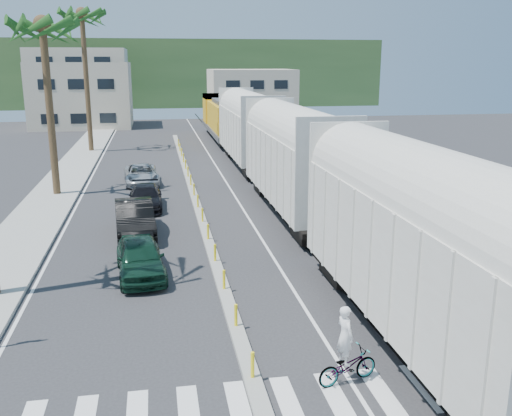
{
  "coord_description": "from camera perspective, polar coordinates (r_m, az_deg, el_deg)",
  "views": [
    {
      "loc": [
        -2.21,
        -13.92,
        8.0
      ],
      "look_at": [
        1.9,
        9.14,
        2.0
      ],
      "focal_mm": 40.0,
      "sensor_mm": 36.0,
      "label": 1
    }
  ],
  "objects": [
    {
      "name": "sidewalk",
      "position": [
        40.22,
        -18.9,
        2.22
      ],
      "size": [
        3.0,
        90.0,
        0.15
      ],
      "primitive_type": "cube",
      "color": "gray",
      "rests_on": "ground"
    },
    {
      "name": "car_rear",
      "position": [
        39.27,
        -11.39,
        3.31
      ],
      "size": [
        2.87,
        5.06,
        1.32
      ],
      "primitive_type": "imported",
      "rotation": [
        0.0,
        0.0,
        0.07
      ],
      "color": "#B7B9BD",
      "rests_on": "ground"
    },
    {
      "name": "rails",
      "position": [
        43.28,
        -0.33,
        3.76
      ],
      "size": [
        1.56,
        100.0,
        0.06
      ],
      "color": "black",
      "rests_on": "ground"
    },
    {
      "name": "lane_markings",
      "position": [
        39.74,
        -9.81,
        2.55
      ],
      "size": [
        9.42,
        90.0,
        0.01
      ],
      "color": "silver",
      "rests_on": "ground"
    },
    {
      "name": "buildings",
      "position": [
        85.76,
        -13.17,
        11.58
      ],
      "size": [
        38.0,
        27.0,
        10.0
      ],
      "color": "beige",
      "rests_on": "ground"
    },
    {
      "name": "median",
      "position": [
        34.87,
        -6.2,
        1.17
      ],
      "size": [
        0.45,
        60.0,
        0.85
      ],
      "color": "gray",
      "rests_on": "ground"
    },
    {
      "name": "ground",
      "position": [
        16.21,
        -0.97,
        -15.21
      ],
      "size": [
        140.0,
        140.0,
        0.0
      ],
      "primitive_type": "plane",
      "color": "#28282B",
      "rests_on": "ground"
    },
    {
      "name": "car_second",
      "position": [
        27.6,
        -12.04,
        -1.03
      ],
      "size": [
        2.52,
        5.27,
        1.65
      ],
      "primitive_type": "imported",
      "rotation": [
        0.0,
        0.0,
        0.08
      ],
      "color": "black",
      "rests_on": "ground"
    },
    {
      "name": "car_lead",
      "position": [
        22.35,
        -11.5,
        -4.9
      ],
      "size": [
        2.53,
        4.64,
        1.47
      ],
      "primitive_type": "imported",
      "rotation": [
        0.0,
        0.0,
        0.09
      ],
      "color": "#103121",
      "rests_on": "ground"
    },
    {
      "name": "freight_train",
      "position": [
        35.91,
        1.6,
        6.21
      ],
      "size": [
        3.0,
        60.94,
        5.85
      ],
      "color": "beige",
      "rests_on": "ground"
    },
    {
      "name": "crosswalk",
      "position": [
        14.53,
        0.35,
        -19.03
      ],
      "size": [
        14.0,
        2.2,
        0.01
      ],
      "primitive_type": "cube",
      "color": "silver",
      "rests_on": "ground"
    },
    {
      "name": "hillside",
      "position": [
        113.96,
        -9.23,
        13.19
      ],
      "size": [
        80.0,
        20.0,
        12.0
      ],
      "primitive_type": "cube",
      "color": "#385628",
      "rests_on": "ground"
    },
    {
      "name": "car_third",
      "position": [
        32.59,
        -10.99,
        1.06
      ],
      "size": [
        1.84,
        4.47,
        1.29
      ],
      "primitive_type": "imported",
      "rotation": [
        0.0,
        0.0,
        0.0
      ],
      "color": "black",
      "rests_on": "ground"
    },
    {
      "name": "palm_trees",
      "position": [
        37.2,
        -20.19,
        17.87
      ],
      "size": [
        3.5,
        37.2,
        13.75
      ],
      "color": "brown",
      "rests_on": "ground"
    },
    {
      "name": "cyclist",
      "position": [
        15.21,
        9.07,
        -14.68
      ],
      "size": [
        1.49,
        2.03,
        2.12
      ],
      "rotation": [
        0.0,
        0.0,
        1.84
      ],
      "color": "#9EA0A5",
      "rests_on": "ground"
    }
  ]
}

